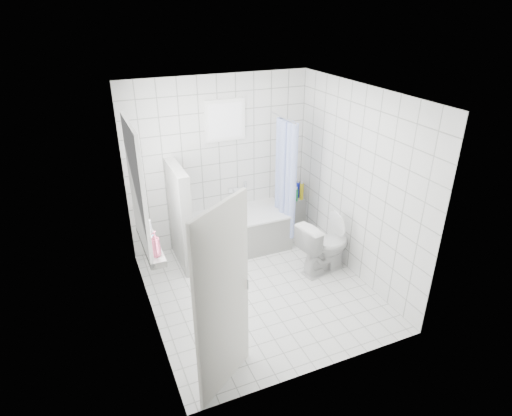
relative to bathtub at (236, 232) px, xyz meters
name	(u,v)px	position (x,y,z in m)	size (l,w,h in m)	color
ground	(259,290)	(-0.10, -1.12, -0.29)	(3.00, 3.00, 0.00)	white
ceiling	(260,93)	(-0.10, -1.12, 2.31)	(3.00, 3.00, 0.00)	white
wall_back	(220,163)	(-0.10, 0.38, 1.01)	(2.80, 0.02, 2.60)	white
wall_front	(325,266)	(-0.10, -2.62, 1.01)	(2.80, 0.02, 2.60)	white
wall_left	(143,224)	(-1.50, -1.12, 1.01)	(0.02, 3.00, 2.60)	white
wall_right	(356,185)	(1.30, -1.12, 1.01)	(0.02, 3.00, 2.60)	white
window_left	(139,188)	(-1.46, -0.82, 1.31)	(0.01, 0.90, 1.40)	white
window_back	(226,121)	(0.00, 0.33, 1.66)	(0.50, 0.01, 0.50)	white
window_sill	(150,244)	(-1.41, -0.82, 0.57)	(0.18, 1.02, 0.08)	white
door	(223,302)	(-1.03, -2.37, 0.71)	(0.04, 0.80, 2.00)	silver
bathtub	(236,232)	(0.00, 0.00, 0.00)	(1.59, 0.77, 0.58)	white
partition_wall	(180,217)	(-0.86, -0.05, 0.46)	(0.15, 0.85, 1.50)	white
tiled_ledge	(296,213)	(1.17, 0.25, -0.02)	(0.40, 0.24, 0.55)	white
toilet	(324,246)	(0.93, -1.04, 0.10)	(0.44, 0.77, 0.79)	white
curtain_rod	(283,118)	(0.74, -0.02, 1.71)	(0.02, 0.02, 0.80)	silver
shower_curtain	(285,180)	(0.74, -0.16, 0.81)	(0.14, 0.48, 1.78)	#465FCF
tub_faucet	(234,190)	(0.10, 0.33, 0.56)	(0.18, 0.06, 0.06)	silver
sill_bottles	(151,235)	(-1.40, -0.90, 0.74)	(0.17, 0.77, 0.31)	#E472D6
ledge_bottles	(297,192)	(1.16, 0.22, 0.38)	(0.17, 0.20, 0.28)	#1D29E9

